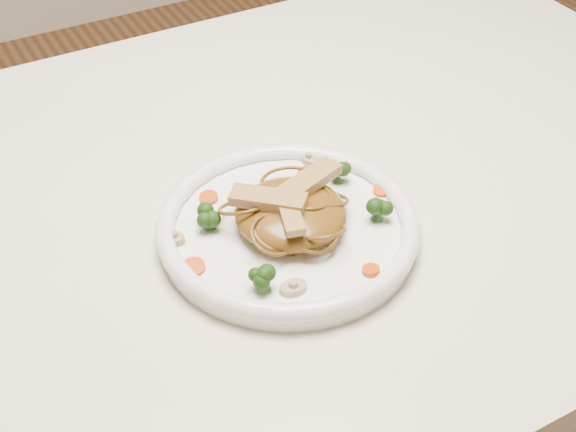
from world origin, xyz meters
TOP-DOWN VIEW (x-y plane):
  - table at (0.00, 0.00)m, footprint 1.20×0.80m
  - plate at (-0.04, -0.10)m, footprint 0.29×0.29m
  - noodle_mound at (-0.04, -0.10)m, footprint 0.13×0.13m
  - chicken_a at (-0.01, -0.08)m, footprint 0.08×0.05m
  - chicken_b at (-0.06, -0.09)m, footprint 0.07×0.07m
  - chicken_c at (-0.05, -0.12)m, footprint 0.04×0.06m
  - broccoli_0 at (0.04, -0.06)m, footprint 0.03×0.03m
  - broccoli_1 at (-0.11, -0.06)m, footprint 0.03×0.03m
  - broccoli_2 at (-0.11, -0.17)m, footprint 0.04×0.04m
  - broccoli_3 at (0.05, -0.13)m, footprint 0.03×0.03m
  - carrot_0 at (0.02, -0.03)m, footprint 0.03×0.03m
  - carrot_1 at (-0.15, -0.11)m, footprint 0.02×0.02m
  - carrot_2 at (0.07, -0.10)m, footprint 0.02×0.02m
  - carrot_3 at (-0.09, -0.02)m, footprint 0.02×0.02m
  - carrot_4 at (-0.01, -0.19)m, footprint 0.02×0.02m
  - mushroom_0 at (-0.08, -0.18)m, footprint 0.03×0.03m
  - mushroom_1 at (0.04, -0.04)m, footprint 0.03×0.03m
  - mushroom_2 at (-0.15, -0.06)m, footprint 0.03×0.03m
  - mushroom_3 at (0.03, -0.01)m, footprint 0.02×0.02m

SIDE VIEW (x-z plane):
  - table at x=0.00m, z-range 0.28..1.03m
  - plate at x=-0.04m, z-range 0.75..0.77m
  - carrot_0 at x=0.02m, z-range 0.77..0.77m
  - carrot_1 at x=-0.15m, z-range 0.77..0.77m
  - carrot_2 at x=0.07m, z-range 0.77..0.77m
  - carrot_3 at x=-0.09m, z-range 0.77..0.77m
  - carrot_4 at x=-0.01m, z-range 0.77..0.77m
  - mushroom_0 at x=-0.08m, z-range 0.77..0.77m
  - mushroom_1 at x=0.04m, z-range 0.77..0.77m
  - mushroom_2 at x=-0.15m, z-range 0.77..0.77m
  - mushroom_3 at x=0.03m, z-range 0.77..0.77m
  - broccoli_1 at x=-0.11m, z-range 0.77..0.80m
  - broccoli_0 at x=0.04m, z-range 0.77..0.80m
  - broccoli_3 at x=0.05m, z-range 0.77..0.80m
  - noodle_mound at x=-0.04m, z-range 0.76..0.80m
  - broccoli_2 at x=-0.11m, z-range 0.77..0.80m
  - chicken_c at x=-0.05m, z-range 0.80..0.81m
  - chicken_b at x=-0.06m, z-range 0.80..0.81m
  - chicken_a at x=-0.01m, z-range 0.80..0.81m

